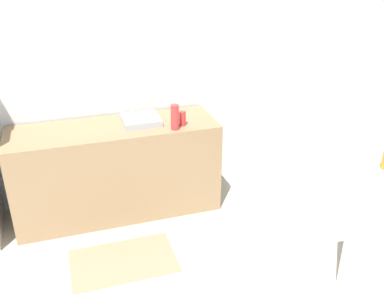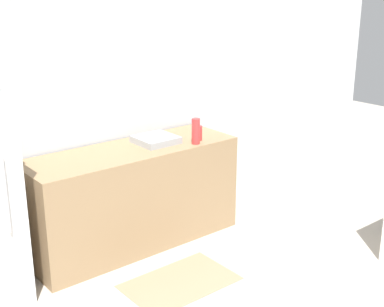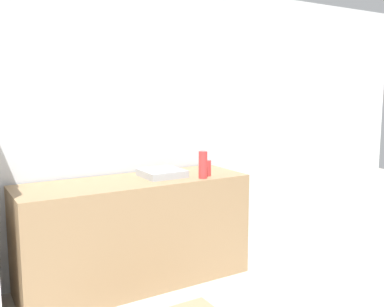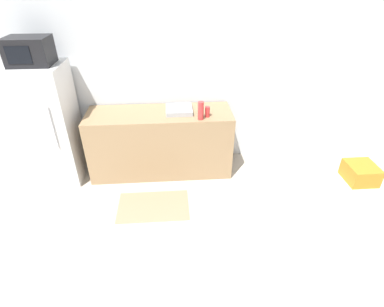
{
  "view_description": "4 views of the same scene",
  "coord_description": "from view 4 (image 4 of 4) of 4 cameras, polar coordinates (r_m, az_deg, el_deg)",
  "views": [
    {
      "loc": [
        -0.13,
        -0.72,
        2.36
      ],
      "look_at": [
        0.73,
        1.94,
        1.02
      ],
      "focal_mm": 40.0,
      "sensor_mm": 36.0,
      "label": 1
    },
    {
      "loc": [
        -2.06,
        -0.77,
        2.27
      ],
      "look_at": [
        0.34,
        2.19,
        1.03
      ],
      "focal_mm": 50.0,
      "sensor_mm": 36.0,
      "label": 2
    },
    {
      "loc": [
        -1.08,
        -0.25,
        1.61
      ],
      "look_at": [
        0.35,
        2.12,
        1.21
      ],
      "focal_mm": 40.0,
      "sensor_mm": 36.0,
      "label": 3
    },
    {
      "loc": [
        0.46,
        -0.66,
        2.51
      ],
      "look_at": [
        0.65,
        1.9,
        0.91
      ],
      "focal_mm": 28.0,
      "sensor_mm": 36.0,
      "label": 4
    }
  ],
  "objects": [
    {
      "name": "wall_back",
      "position": [
        4.2,
        -10.73,
        14.7
      ],
      "size": [
        8.0,
        0.06,
        2.6
      ],
      "primitive_type": "cube",
      "color": "silver",
      "rests_on": "ground_plane"
    },
    {
      "name": "counter",
      "position": [
        4.17,
        -5.95,
        2.14
      ],
      "size": [
        1.91,
        0.64,
        0.89
      ],
      "primitive_type": "cube",
      "color": "#937551",
      "rests_on": "ground_plane"
    },
    {
      "name": "kitchen_rug",
      "position": [
        3.78,
        -7.36,
        -9.87
      ],
      "size": [
        0.87,
        0.55,
        0.01
      ],
      "primitive_type": "cube",
      "color": "#937A5B",
      "rests_on": "ground_plane"
    },
    {
      "name": "bottle_tall",
      "position": [
        3.73,
        1.69,
        8.16
      ],
      "size": [
        0.07,
        0.07,
        0.23
      ],
      "primitive_type": "cylinder",
      "color": "red",
      "rests_on": "counter"
    },
    {
      "name": "shelf_cabinet",
      "position": [
        3.18,
        28.8,
        -11.5
      ],
      "size": [
        0.77,
        0.33,
        1.05
      ],
      "primitive_type": "cube",
      "color": "silver",
      "rests_on": "ground_plane"
    },
    {
      "name": "refrigerator",
      "position": [
        4.28,
        -25.4,
        4.88
      ],
      "size": [
        0.62,
        0.66,
        1.55
      ],
      "color": "silver",
      "rests_on": "ground_plane"
    },
    {
      "name": "sink_basin",
      "position": [
        3.97,
        -2.49,
        8.34
      ],
      "size": [
        0.34,
        0.34,
        0.06
      ],
      "primitive_type": "cube",
      "color": "#9EA3A8",
      "rests_on": "counter"
    },
    {
      "name": "bottle_short",
      "position": [
        3.82,
        2.95,
        7.95
      ],
      "size": [
        0.06,
        0.06,
        0.14
      ],
      "primitive_type": "cylinder",
      "color": "red",
      "rests_on": "counter"
    },
    {
      "name": "basket",
      "position": [
        2.73,
        29.41,
        -3.22
      ],
      "size": [
        0.22,
        0.24,
        0.14
      ],
      "primitive_type": "cube",
      "color": "orange",
      "rests_on": "shelf_cabinet"
    },
    {
      "name": "microwave",
      "position": [
        4.0,
        -28.58,
        16.77
      ],
      "size": [
        0.47,
        0.37,
        0.31
      ],
      "color": "black",
      "rests_on": "refrigerator"
    }
  ]
}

